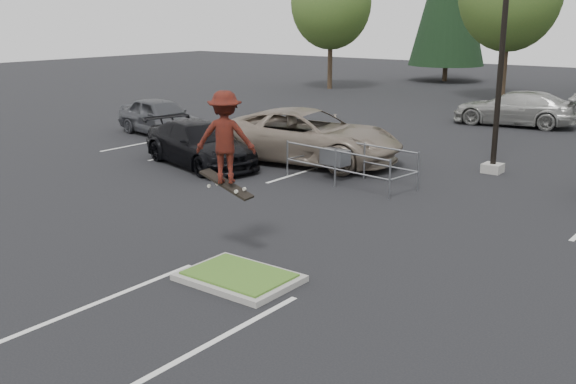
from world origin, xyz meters
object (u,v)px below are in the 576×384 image
Objects in this scene: car_l_black at (198,144)px; car_l_grey at (160,117)px; decid_a at (331,5)px; car_l_tan at (306,136)px; cart_corral at (339,158)px; skateboarder at (225,138)px; light_pole at (504,30)px; car_far_silver at (516,108)px.

car_l_grey reaches higher than car_l_black.
car_l_grey is (4.51, -19.78, -4.79)m from decid_a.
car_l_tan is (12.67, -20.43, -4.66)m from decid_a.
decid_a is 20.84m from car_l_grey.
decid_a reaches higher than cart_corral.
decid_a is 4.00× the size of skateboarder.
cart_corral is 0.63× the size of car_l_tan.
skateboarder is at bearing -59.93° from decid_a.
light_pole reaches higher than decid_a.
car_l_black is at bearing -66.51° from decid_a.
light_pole is 7.28m from car_l_tan.
light_pole is at bearing -76.92° from car_l_tan.
skateboarder is 21.10m from car_far_silver.
skateboarder is at bearing -163.60° from car_l_tan.
car_l_grey is at bearing -172.90° from light_pole.
cart_corral is 10.77m from car_l_grey.
car_l_grey is 0.84× the size of car_far_silver.
skateboarder reaches higher than cart_corral.
car_far_silver reaches higher than car_l_black.
car_l_grey is at bearing -69.76° from skateboarder.
car_l_black is (-2.66, -2.60, -0.18)m from car_l_tan.
cart_corral is at bearing -132.23° from car_l_tan.
car_l_tan is at bearing -58.19° from decid_a.
light_pole is at bearing -72.55° from car_l_grey.
car_l_tan is (-2.38, 1.54, 0.20)m from cart_corral.
cart_corral is 0.76× the size of car_far_silver.
cart_corral is 0.82× the size of car_l_black.
car_l_tan reaches higher than car_far_silver.
light_pole reaches higher than skateboarder.
skateboarder is at bearing -116.61° from car_l_grey.
car_l_tan is at bearing -84.25° from car_l_grey.
car_far_silver is (11.24, 11.74, 0.01)m from car_l_grey.
cart_corral is 1.89× the size of skateboarder.
car_far_silver reaches higher than car_l_grey.
light_pole is 14.60m from car_l_grey.
car_l_tan is 1.30× the size of car_l_black.
decid_a is at bearing -92.73° from skateboarder.
car_l_black is at bearing -74.22° from skateboarder.
skateboarder is 0.40× the size of car_far_silver.
light_pole is 25.86m from decid_a.
skateboarder is at bearing -115.98° from car_l_black.
car_l_tan reaches higher than car_l_grey.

